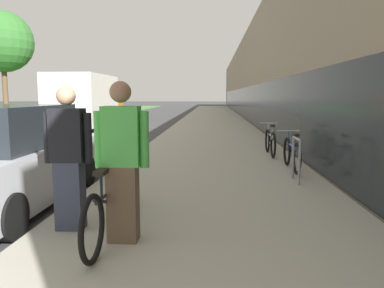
# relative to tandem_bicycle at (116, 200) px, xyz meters

# --- Properties ---
(sidewalk_slab) EXTENTS (4.43, 70.00, 0.14)m
(sidewalk_slab) POSITION_rel_tandem_bicycle_xyz_m (1.16, 19.72, -0.44)
(sidewalk_slab) COLOR #A39E8E
(sidewalk_slab) RESTS_ON ground
(storefront_facade) EXTENTS (10.01, 70.00, 6.23)m
(storefront_facade) POSITION_rel_tandem_bicycle_xyz_m (8.41, 27.72, 2.60)
(storefront_facade) COLOR gray
(storefront_facade) RESTS_ON ground
(lawn_strip) EXTENTS (5.80, 70.00, 0.03)m
(lawn_strip) POSITION_rel_tandem_bicycle_xyz_m (-10.44, 23.72, -0.50)
(lawn_strip) COLOR #478438
(lawn_strip) RESTS_ON ground
(tandem_bicycle) EXTENTS (0.52, 2.53, 0.87)m
(tandem_bicycle) POSITION_rel_tandem_bicycle_xyz_m (0.00, 0.00, 0.00)
(tandem_bicycle) COLOR black
(tandem_bicycle) RESTS_ON sidewalk_slab
(person_rider) EXTENTS (0.61, 0.24, 1.79)m
(person_rider) POSITION_rel_tandem_bicycle_xyz_m (0.16, -0.32, 0.53)
(person_rider) COLOR brown
(person_rider) RESTS_ON sidewalk_slab
(person_bystander) EXTENTS (0.59, 0.23, 1.75)m
(person_bystander) POSITION_rel_tandem_bicycle_xyz_m (-0.57, 0.02, 0.50)
(person_bystander) COLOR #33384C
(person_bystander) RESTS_ON sidewalk_slab
(bike_rack_hoop) EXTENTS (0.05, 0.60, 0.84)m
(bike_rack_hoop) POSITION_rel_tandem_bicycle_xyz_m (2.75, 2.77, 0.14)
(bike_rack_hoop) COLOR gray
(bike_rack_hoop) RESTS_ON sidewalk_slab
(cruiser_bike_nearest) EXTENTS (0.52, 1.73, 0.84)m
(cruiser_bike_nearest) POSITION_rel_tandem_bicycle_xyz_m (2.91, 3.93, -0.02)
(cruiser_bike_nearest) COLOR black
(cruiser_bike_nearest) RESTS_ON sidewalk_slab
(cruiser_bike_middle) EXTENTS (0.52, 1.71, 0.87)m
(cruiser_bike_middle) POSITION_rel_tandem_bicycle_xyz_m (2.75, 5.99, -0.01)
(cruiser_bike_middle) COLOR black
(cruiser_bike_middle) RESTS_ON sidewalk_slab
(parked_sedan_curbside) EXTENTS (1.92, 4.57, 1.62)m
(parked_sedan_curbside) POSITION_rel_tandem_bicycle_xyz_m (-2.16, 1.30, 0.22)
(parked_sedan_curbside) COLOR silver
(parked_sedan_curbside) RESTS_ON ground
(moving_truck) EXTENTS (2.57, 6.50, 2.84)m
(moving_truck) POSITION_rel_tandem_bicycle_xyz_m (-5.67, 15.62, 0.93)
(moving_truck) COLOR orange
(moving_truck) RESTS_ON ground
(street_tree_far) EXTENTS (3.30, 3.30, 6.34)m
(street_tree_far) POSITION_rel_tandem_bicycle_xyz_m (-10.33, 15.91, 4.15)
(street_tree_far) COLOR brown
(street_tree_far) RESTS_ON ground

